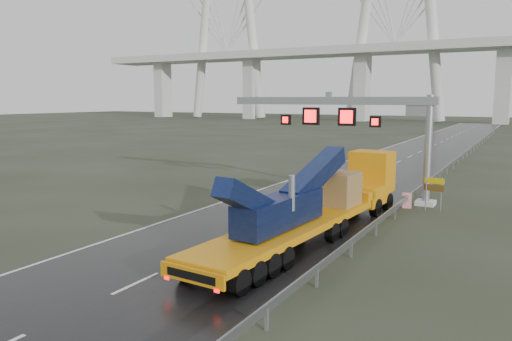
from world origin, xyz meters
The scene contains 7 objects.
ground centered at (0.00, 0.00, 0.00)m, with size 400.00×400.00×0.00m, color #282C1F.
road centered at (0.00, 40.00, 0.01)m, with size 11.00×200.00×0.02m, color black.
guardrail centered at (6.10, 30.00, 0.70)m, with size 0.20×140.00×1.40m, color gray, non-canonical shape.
sign_gantry centered at (2.10, 17.99, 5.61)m, with size 14.90×1.20×7.42m.
heavy_haul_truck centered at (3.47, 8.83, 1.71)m, with size 4.04×18.90×4.41m.
exit_sign_pair centered at (7.65, 16.27, 1.51)m, with size 1.24×0.31×2.15m.
striped_barrier centered at (6.00, 16.48, 0.48)m, with size 0.57×0.31×0.97m, color red.
Camera 1 is at (12.68, -15.58, 6.92)m, focal length 35.00 mm.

